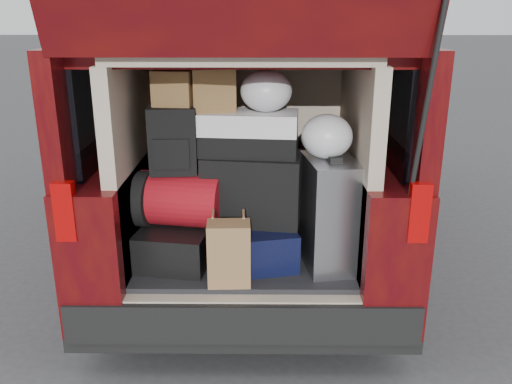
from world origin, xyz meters
TOP-DOWN VIEW (x-y plane):
  - ground at (0.00, 0.00)m, footprint 80.00×80.00m
  - minivan at (0.00, 1.86)m, footprint 1.90×5.35m
  - load_floor at (0.00, 0.28)m, footprint 1.24×1.05m
  - black_hardshell at (-0.39, 0.13)m, footprint 0.47×0.59m
  - navy_hardshell at (0.05, 0.12)m, footprint 0.52×0.59m
  - silver_roller at (0.48, 0.06)m, footprint 0.32×0.45m
  - kraft_bag at (-0.07, -0.18)m, footprint 0.23×0.15m
  - red_duffel at (-0.36, 0.13)m, footprint 0.53×0.39m
  - black_soft_case at (0.05, 0.18)m, footprint 0.59×0.40m
  - backpack at (-0.39, 0.13)m, footprint 0.27×0.18m
  - twotone_duffel at (0.03, 0.19)m, footprint 0.56×0.33m
  - grocery_sack_lower at (-0.38, 0.19)m, footprint 0.23×0.20m
  - grocery_sack_upper at (-0.17, 0.23)m, footprint 0.26×0.23m
  - plastic_bag_center at (0.12, 0.19)m, footprint 0.33×0.31m
  - plastic_bag_right at (0.45, 0.09)m, footprint 0.29×0.28m

SIDE VIEW (x-z plane):
  - ground at x=0.00m, z-range 0.00..0.00m
  - load_floor at x=0.00m, z-range 0.00..0.55m
  - black_hardshell at x=-0.39m, z-range 0.55..0.77m
  - navy_hardshell at x=0.05m, z-range 0.55..0.78m
  - kraft_bag at x=-0.07m, z-range 0.55..0.90m
  - silver_roller at x=0.48m, z-range 0.55..1.18m
  - minivan at x=0.00m, z-range -0.47..2.29m
  - red_duffel at x=-0.36m, z-range 0.77..1.08m
  - black_soft_case at x=0.05m, z-range 0.78..1.17m
  - backpack at x=-0.39m, z-range 1.08..1.45m
  - twotone_duffel at x=0.03m, z-range 1.17..1.41m
  - plastic_bag_right at x=0.45m, z-range 1.18..1.42m
  - plastic_bag_center at x=0.12m, z-range 1.41..1.64m
  - grocery_sack_upper at x=-0.17m, z-range 1.41..1.65m
  - grocery_sack_lower at x=-0.38m, z-range 1.45..1.64m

